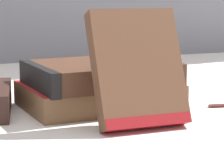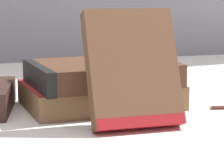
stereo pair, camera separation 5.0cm
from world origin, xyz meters
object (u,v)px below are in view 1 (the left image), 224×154
(book_flat_bottom, at_px, (95,95))
(pocket_watch, at_px, (127,60))
(book_leaning_front, at_px, (138,73))
(book_flat_top, at_px, (97,74))

(book_flat_bottom, xyz_separation_m, pocket_watch, (0.04, -0.02, 0.05))
(book_leaning_front, xyz_separation_m, pocket_watch, (0.02, 0.09, 0.00))
(book_flat_top, distance_m, book_leaning_front, 0.10)
(book_flat_bottom, relative_size, pocket_watch, 3.45)
(book_flat_bottom, xyz_separation_m, book_leaning_front, (0.01, -0.11, 0.05))
(book_leaning_front, bearing_deg, book_flat_top, 97.04)
(book_flat_bottom, distance_m, pocket_watch, 0.06)
(book_flat_top, height_order, pocket_watch, pocket_watch)
(book_leaning_front, height_order, pocket_watch, book_leaning_front)
(book_leaning_front, bearing_deg, pocket_watch, 74.93)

